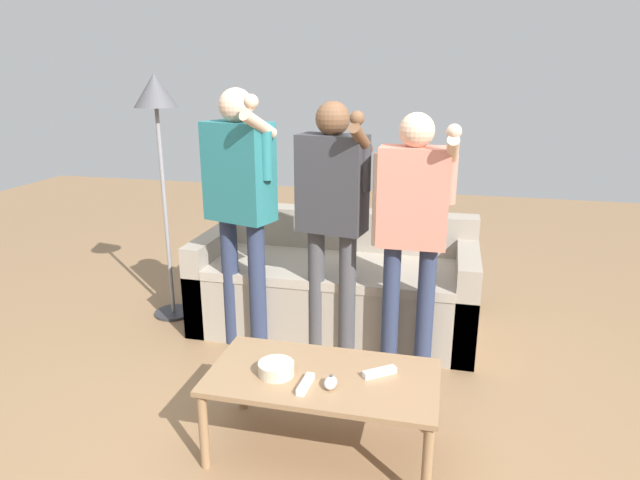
% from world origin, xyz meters
% --- Properties ---
extents(ground_plane, '(12.00, 12.00, 0.00)m').
position_xyz_m(ground_plane, '(0.00, 0.00, 0.00)').
color(ground_plane, '#93704C').
extents(couch, '(1.90, 0.83, 0.78)m').
position_xyz_m(couch, '(-0.10, 1.30, 0.30)').
color(couch, '#9E9384').
rests_on(couch, ground).
extents(coffee_table, '(1.06, 0.55, 0.41)m').
position_xyz_m(coffee_table, '(0.12, -0.05, 0.36)').
color(coffee_table, '#997551').
rests_on(coffee_table, ground).
extents(snack_bowl, '(0.17, 0.17, 0.06)m').
position_xyz_m(snack_bowl, '(-0.09, -0.10, 0.44)').
color(snack_bowl, beige).
rests_on(snack_bowl, coffee_table).
extents(game_remote_nunchuk, '(0.06, 0.09, 0.05)m').
position_xyz_m(game_remote_nunchuk, '(0.18, -0.15, 0.43)').
color(game_remote_nunchuk, white).
rests_on(game_remote_nunchuk, coffee_table).
extents(floor_lamp, '(0.29, 0.29, 1.73)m').
position_xyz_m(floor_lamp, '(-1.32, 1.20, 1.46)').
color(floor_lamp, '#2D2D33').
rests_on(floor_lamp, ground).
extents(player_left, '(0.49, 0.43, 1.65)m').
position_xyz_m(player_left, '(-0.61, 0.85, 1.04)').
color(player_left, '#2D3856').
rests_on(player_left, ground).
extents(player_center, '(0.47, 0.38, 1.58)m').
position_xyz_m(player_center, '(-0.04, 0.86, 1.00)').
color(player_center, '#47474C').
rests_on(player_center, ground).
extents(player_right, '(0.46, 0.30, 1.54)m').
position_xyz_m(player_right, '(0.44, 0.76, 0.97)').
color(player_right, '#2D3856').
rests_on(player_right, ground).
extents(game_remote_wand_near, '(0.15, 0.12, 0.03)m').
position_xyz_m(game_remote_wand_near, '(0.37, 0.01, 0.42)').
color(game_remote_wand_near, white).
rests_on(game_remote_wand_near, coffee_table).
extents(game_remote_wand_far, '(0.05, 0.16, 0.03)m').
position_xyz_m(game_remote_wand_far, '(0.07, -0.17, 0.42)').
color(game_remote_wand_far, white).
rests_on(game_remote_wand_far, coffee_table).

